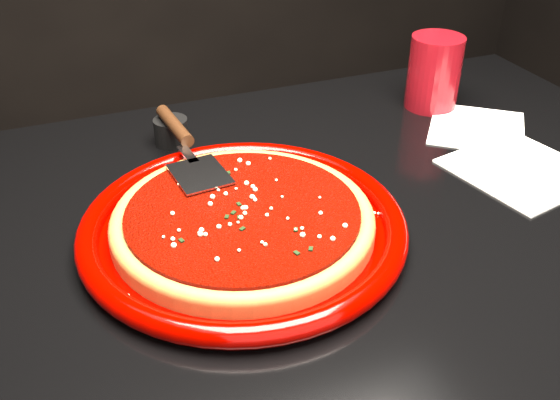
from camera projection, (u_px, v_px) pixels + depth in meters
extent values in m
cylinder|color=#730100|center=(243.00, 226.00, 0.76)|extent=(0.51, 0.51, 0.03)
cylinder|color=#935727|center=(243.00, 223.00, 0.76)|extent=(0.41, 0.41, 0.02)
torus|color=#935727|center=(243.00, 217.00, 0.75)|extent=(0.41, 0.41, 0.02)
cylinder|color=#620600|center=(243.00, 213.00, 0.75)|extent=(0.36, 0.36, 0.01)
cylinder|color=maroon|center=(434.00, 72.00, 1.05)|extent=(0.11, 0.11, 0.12)
cube|color=white|center=(521.00, 169.00, 0.90)|extent=(0.21, 0.21, 0.00)
cube|color=white|center=(477.00, 128.00, 1.01)|extent=(0.21, 0.21, 0.00)
cylinder|color=black|center=(171.00, 131.00, 0.96)|extent=(0.06, 0.06, 0.04)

